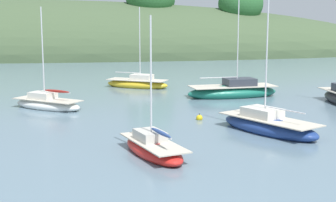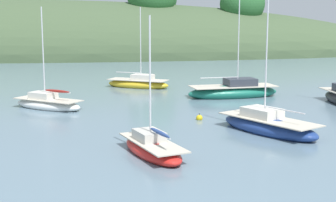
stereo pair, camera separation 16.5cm
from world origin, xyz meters
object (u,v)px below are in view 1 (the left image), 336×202
Objects in this scene: sailboat_red_portside at (138,83)px; sailboat_teal_outer at (233,91)px; mooring_buoy_inner at (199,118)px; mooring_buoy_outer at (47,96)px; sailboat_blue_center at (153,148)px; sailboat_navy_dinghy at (47,104)px; sailboat_yellow_far at (268,125)px.

sailboat_teal_outer is (7.95, -6.54, 0.08)m from sailboat_red_portside.
sailboat_teal_outer is 10.32m from mooring_buoy_inner.
mooring_buoy_inner is at bearing -77.27° from sailboat_red_portside.
mooring_buoy_outer is (-7.92, -5.35, -0.26)m from sailboat_red_portside.
sailboat_blue_center is at bearing -114.36° from sailboat_teal_outer.
sailboat_blue_center is at bearing -67.07° from mooring_buoy_outer.
mooring_buoy_inner is at bearing -115.00° from sailboat_teal_outer.
sailboat_red_portside is 16.29m from mooring_buoy_inner.
sailboat_yellow_far is at bearing -32.65° from sailboat_navy_dinghy.
sailboat_navy_dinghy is at bearing -123.36° from sailboat_red_portside.
sailboat_blue_center is 8.95m from mooring_buoy_inner.
sailboat_teal_outer is at bearing -39.44° from sailboat_red_portside.
mooring_buoy_inner is at bearing 131.76° from sailboat_yellow_far.
sailboat_blue_center is at bearing -89.99° from sailboat_red_portside.
sailboat_red_portside is 24.09m from sailboat_blue_center.
sailboat_navy_dinghy is 15.60m from sailboat_teal_outer.
sailboat_navy_dinghy is at bearing 154.22° from mooring_buoy_inner.
mooring_buoy_inner is (10.66, -5.15, -0.25)m from sailboat_navy_dinghy.
sailboat_red_portside reaches higher than mooring_buoy_outer.
sailboat_red_portside is at bearing 102.73° from mooring_buoy_inner.
mooring_buoy_inner is (11.51, -10.54, 0.00)m from mooring_buoy_outer.
sailboat_blue_center is 20.35m from mooring_buoy_outer.
sailboat_teal_outer is (0.85, 13.28, 0.05)m from sailboat_yellow_far.
sailboat_blue_center is at bearing -62.06° from sailboat_navy_dinghy.
sailboat_yellow_far reaches higher than sailboat_navy_dinghy.
sailboat_yellow_far is 19.10× the size of mooring_buoy_outer.
mooring_buoy_outer is 15.61m from mooring_buoy_inner.
sailboat_teal_outer is (15.02, 4.20, 0.10)m from sailboat_navy_dinghy.
sailboat_teal_outer is (7.95, 17.55, 0.12)m from sailboat_blue_center.
sailboat_navy_dinghy is at bearing 117.94° from sailboat_blue_center.
sailboat_blue_center is at bearing -113.62° from mooring_buoy_inner.
mooring_buoy_inner is (-3.51, 3.93, -0.30)m from sailboat_yellow_far.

